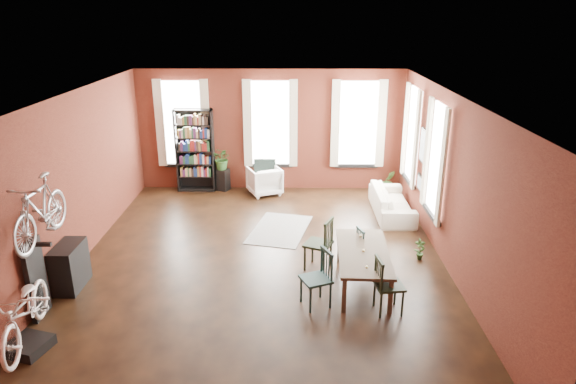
{
  "coord_description": "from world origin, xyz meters",
  "views": [
    {
      "loc": [
        0.6,
        -8.83,
        4.6
      ],
      "look_at": [
        0.5,
        0.6,
        1.26
      ],
      "focal_mm": 32.0,
      "sensor_mm": 36.0,
      "label": 1
    }
  ],
  "objects_px": {
    "dining_table": "(363,268)",
    "white_armchair": "(264,179)",
    "dining_chair_d": "(367,247)",
    "console_table": "(70,266)",
    "plant_stand": "(223,180)",
    "dining_chair_b": "(318,244)",
    "bicycle_floor": "(20,284)",
    "bookshelf": "(195,151)",
    "dining_chair_a": "(316,279)",
    "cream_sofa": "(392,198)",
    "dining_chair_c": "(389,285)",
    "bike_trainer": "(29,346)"
  },
  "relations": [
    {
      "from": "bike_trainer",
      "to": "bicycle_floor",
      "type": "bearing_deg",
      "value": 36.75
    },
    {
      "from": "dining_table",
      "to": "white_armchair",
      "type": "xyz_separation_m",
      "value": [
        -1.98,
        4.78,
        0.08
      ]
    },
    {
      "from": "dining_chair_b",
      "to": "dining_chair_c",
      "type": "xyz_separation_m",
      "value": [
        1.06,
        -1.46,
        -0.03
      ]
    },
    {
      "from": "console_table",
      "to": "bicycle_floor",
      "type": "xyz_separation_m",
      "value": [
        0.14,
        -1.77,
        0.66
      ]
    },
    {
      "from": "white_armchair",
      "to": "bicycle_floor",
      "type": "relative_size",
      "value": 0.45
    },
    {
      "from": "dining_chair_b",
      "to": "bookshelf",
      "type": "relative_size",
      "value": 0.46
    },
    {
      "from": "dining_chair_b",
      "to": "white_armchair",
      "type": "relative_size",
      "value": 1.24
    },
    {
      "from": "dining_chair_c",
      "to": "console_table",
      "type": "bearing_deg",
      "value": 74.14
    },
    {
      "from": "dining_table",
      "to": "dining_chair_c",
      "type": "relative_size",
      "value": 2.04
    },
    {
      "from": "dining_table",
      "to": "dining_chair_b",
      "type": "height_order",
      "value": "dining_chair_b"
    },
    {
      "from": "console_table",
      "to": "plant_stand",
      "type": "distance_m",
      "value": 5.57
    },
    {
      "from": "bookshelf",
      "to": "cream_sofa",
      "type": "height_order",
      "value": "bookshelf"
    },
    {
      "from": "dining_table",
      "to": "dining_chair_a",
      "type": "distance_m",
      "value": 1.09
    },
    {
      "from": "plant_stand",
      "to": "bicycle_floor",
      "type": "relative_size",
      "value": 0.32
    },
    {
      "from": "dining_chair_b",
      "to": "bicycle_floor",
      "type": "xyz_separation_m",
      "value": [
        -4.21,
        -2.52,
        0.56
      ]
    },
    {
      "from": "dining_chair_a",
      "to": "cream_sofa",
      "type": "distance_m",
      "value": 4.5
    },
    {
      "from": "bicycle_floor",
      "to": "console_table",
      "type": "bearing_deg",
      "value": 85.63
    },
    {
      "from": "bicycle_floor",
      "to": "dining_table",
      "type": "bearing_deg",
      "value": 11.92
    },
    {
      "from": "plant_stand",
      "to": "dining_table",
      "type": "bearing_deg",
      "value": -58.47
    },
    {
      "from": "dining_chair_b",
      "to": "dining_table",
      "type": "bearing_deg",
      "value": 74.57
    },
    {
      "from": "dining_chair_a",
      "to": "console_table",
      "type": "relative_size",
      "value": 1.2
    },
    {
      "from": "dining_chair_b",
      "to": "console_table",
      "type": "relative_size",
      "value": 1.26
    },
    {
      "from": "bookshelf",
      "to": "plant_stand",
      "type": "bearing_deg",
      "value": 0.0
    },
    {
      "from": "bike_trainer",
      "to": "plant_stand",
      "type": "xyz_separation_m",
      "value": [
        1.88,
        7.0,
        0.21
      ]
    },
    {
      "from": "dining_chair_a",
      "to": "dining_table",
      "type": "bearing_deg",
      "value": 104.05
    },
    {
      "from": "bookshelf",
      "to": "white_armchair",
      "type": "bearing_deg",
      "value": -9.27
    },
    {
      "from": "dining_chair_d",
      "to": "console_table",
      "type": "relative_size",
      "value": 0.98
    },
    {
      "from": "dining_chair_c",
      "to": "plant_stand",
      "type": "relative_size",
      "value": 1.62
    },
    {
      "from": "bicycle_floor",
      "to": "dining_chair_c",
      "type": "bearing_deg",
      "value": 2.38
    },
    {
      "from": "dining_chair_c",
      "to": "white_armchair",
      "type": "relative_size",
      "value": 1.16
    },
    {
      "from": "white_armchair",
      "to": "dining_chair_d",
      "type": "bearing_deg",
      "value": 95.26
    },
    {
      "from": "dining_chair_b",
      "to": "white_armchair",
      "type": "distance_m",
      "value": 4.33
    },
    {
      "from": "cream_sofa",
      "to": "bicycle_floor",
      "type": "distance_m",
      "value": 8.08
    },
    {
      "from": "console_table",
      "to": "bicycle_floor",
      "type": "bearing_deg",
      "value": -85.44
    },
    {
      "from": "dining_chair_b",
      "to": "dining_chair_d",
      "type": "relative_size",
      "value": 1.28
    },
    {
      "from": "bike_trainer",
      "to": "console_table",
      "type": "relative_size",
      "value": 0.66
    },
    {
      "from": "dining_chair_c",
      "to": "cream_sofa",
      "type": "xyz_separation_m",
      "value": [
        0.81,
        4.22,
        -0.06
      ]
    },
    {
      "from": "white_armchair",
      "to": "bike_trainer",
      "type": "relative_size",
      "value": 1.53
    },
    {
      "from": "dining_chair_c",
      "to": "bike_trainer",
      "type": "height_order",
      "value": "dining_chair_c"
    },
    {
      "from": "dining_chair_a",
      "to": "white_armchair",
      "type": "height_order",
      "value": "dining_chair_a"
    },
    {
      "from": "dining_chair_c",
      "to": "dining_table",
      "type": "bearing_deg",
      "value": 12.03
    },
    {
      "from": "plant_stand",
      "to": "white_armchair",
      "type": "bearing_deg",
      "value": -14.87
    },
    {
      "from": "dining_table",
      "to": "white_armchair",
      "type": "bearing_deg",
      "value": 114.97
    },
    {
      "from": "dining_chair_d",
      "to": "plant_stand",
      "type": "distance_m",
      "value": 5.48
    },
    {
      "from": "plant_stand",
      "to": "cream_sofa",
      "type": "bearing_deg",
      "value": -21.85
    },
    {
      "from": "console_table",
      "to": "plant_stand",
      "type": "relative_size",
      "value": 1.38
    },
    {
      "from": "dining_chair_d",
      "to": "cream_sofa",
      "type": "distance_m",
      "value": 2.84
    },
    {
      "from": "dining_chair_c",
      "to": "bookshelf",
      "type": "distance_m",
      "value": 7.25
    },
    {
      "from": "dining_chair_c",
      "to": "cream_sofa",
      "type": "distance_m",
      "value": 4.29
    },
    {
      "from": "dining_table",
      "to": "cream_sofa",
      "type": "relative_size",
      "value": 0.92
    }
  ]
}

